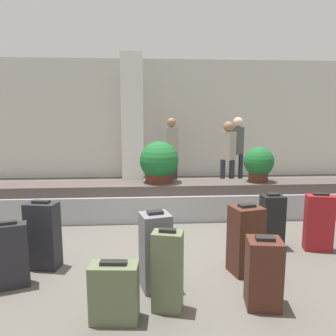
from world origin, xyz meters
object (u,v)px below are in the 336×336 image
(suitcase_1, at_px, (8,256))
(traveler_2, at_px, (237,146))
(potted_plant_0, at_px, (259,164))
(suitcase_4, at_px, (155,251))
(suitcase_6, at_px, (263,273))
(suitcase_7, at_px, (319,223))
(suitcase_8, at_px, (168,271))
(pillar, at_px, (133,120))
(suitcase_3, at_px, (43,235))
(traveler_0, at_px, (228,151))
(suitcase_0, at_px, (246,240))
(potted_plant_1, at_px, (159,163))
(suitcase_5, at_px, (272,222))
(suitcase_2, at_px, (114,292))
(traveler_1, at_px, (172,144))

(suitcase_1, height_order, traveler_2, traveler_2)
(potted_plant_0, xyz_separation_m, traveler_2, (0.25, 2.21, 0.10))
(suitcase_4, bearing_deg, suitcase_6, -36.24)
(suitcase_7, distance_m, suitcase_8, 2.31)
(pillar, bearing_deg, suitcase_3, -99.81)
(suitcase_3, relative_size, traveler_0, 0.49)
(suitcase_6, height_order, suitcase_8, suitcase_8)
(suitcase_1, distance_m, suitcase_7, 3.60)
(suitcase_0, xyz_separation_m, suitcase_4, (-0.98, -0.26, 0.01))
(traveler_0, bearing_deg, traveler_2, 119.03)
(potted_plant_1, bearing_deg, suitcase_8, -90.92)
(suitcase_4, xyz_separation_m, suitcase_8, (0.09, -0.38, -0.02))
(suitcase_5, bearing_deg, suitcase_2, -144.57)
(suitcase_1, relative_size, suitcase_7, 0.91)
(suitcase_7, xyz_separation_m, potted_plant_0, (-0.26, 1.54, 0.53))
(suitcase_6, distance_m, suitcase_8, 0.85)
(suitcase_1, height_order, suitcase_6, suitcase_1)
(suitcase_4, distance_m, traveler_2, 5.02)
(traveler_0, bearing_deg, pillar, -152.83)
(suitcase_6, relative_size, traveler_1, 0.40)
(suitcase_2, relative_size, potted_plant_1, 0.76)
(suitcase_3, xyz_separation_m, suitcase_4, (1.23, -0.52, 0.01))
(suitcase_5, xyz_separation_m, traveler_2, (0.55, 3.64, 0.64))
(potted_plant_1, bearing_deg, traveler_1, 81.37)
(suitcase_7, bearing_deg, suitcase_6, -121.84)
(traveler_2, bearing_deg, traveler_0, 10.53)
(traveler_1, distance_m, traveler_2, 1.65)
(suitcase_3, distance_m, suitcase_8, 1.61)
(suitcase_2, height_order, traveler_2, traveler_2)
(suitcase_7, relative_size, potted_plant_1, 1.08)
(suitcase_5, relative_size, potted_plant_1, 1.04)
(suitcase_4, relative_size, potted_plant_0, 1.33)
(suitcase_0, bearing_deg, suitcase_8, -158.62)
(suitcase_7, distance_m, traveler_1, 4.73)
(traveler_0, height_order, traveler_1, traveler_1)
(suitcase_4, relative_size, traveler_2, 0.47)
(suitcase_5, height_order, suitcase_8, suitcase_8)
(suitcase_0, xyz_separation_m, suitcase_8, (-0.89, -0.64, -0.01))
(traveler_0, bearing_deg, traveler_1, -168.86)
(suitcase_8, relative_size, traveler_0, 0.47)
(pillar, relative_size, suitcase_1, 4.72)
(suitcase_2, distance_m, traveler_1, 5.85)
(traveler_2, bearing_deg, suitcase_4, 17.62)
(suitcase_5, relative_size, suitcase_7, 0.97)
(pillar, distance_m, suitcase_6, 5.98)
(suitcase_1, bearing_deg, suitcase_0, -13.85)
(suitcase_8, relative_size, traveler_2, 0.45)
(suitcase_6, bearing_deg, suitcase_0, 96.01)
(suitcase_8, bearing_deg, suitcase_5, 55.58)
(suitcase_1, height_order, suitcase_4, suitcase_4)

